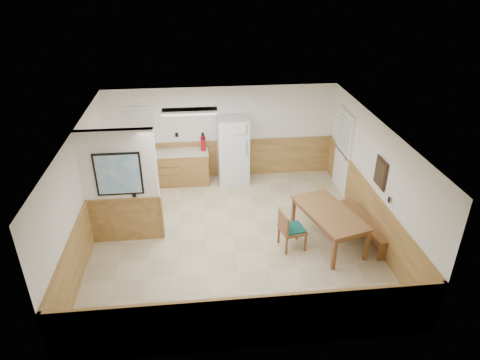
{
  "coord_description": "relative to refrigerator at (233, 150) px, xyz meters",
  "views": [
    {
      "loc": [
        -0.66,
        -7.62,
        5.42
      ],
      "look_at": [
        0.2,
        0.4,
        1.18
      ],
      "focal_mm": 32.0,
      "sensor_mm": 36.0,
      "label": 1
    }
  ],
  "objects": [
    {
      "name": "partition_wall",
      "position": [
        -2.5,
        -2.43,
        0.34
      ],
      "size": [
        1.5,
        0.2,
        2.5
      ],
      "color": "white",
      "rests_on": "ground"
    },
    {
      "name": "left_wall",
      "position": [
        -3.25,
        -2.63,
        0.36
      ],
      "size": [
        0.02,
        6.0,
        2.5
      ],
      "primitive_type": "cube",
      "color": "white",
      "rests_on": "ground"
    },
    {
      "name": "fluorescent_fixture",
      "position": [
        -1.05,
        -1.33,
        1.55
      ],
      "size": [
        1.2,
        0.3,
        0.09
      ],
      "color": "white",
      "rests_on": "ceiling"
    },
    {
      "name": "dining_bench",
      "position": [
        2.55,
        -2.92,
        -0.55
      ],
      "size": [
        0.73,
        1.77,
        0.45
      ],
      "rotation": [
        0.0,
        0.0,
        0.21
      ],
      "color": "olive",
      "rests_on": "ground"
    },
    {
      "name": "back_wall",
      "position": [
        -0.25,
        0.37,
        0.36
      ],
      "size": [
        6.0,
        0.02,
        2.5
      ],
      "primitive_type": "cube",
      "color": "white",
      "rests_on": "ground"
    },
    {
      "name": "ceiling",
      "position": [
        -0.25,
        -2.63,
        1.61
      ],
      "size": [
        6.0,
        6.0,
        0.02
      ],
      "primitive_type": "cube",
      "color": "white",
      "rests_on": "back_wall"
    },
    {
      "name": "wainscot_right",
      "position": [
        2.73,
        -2.63,
        -0.39
      ],
      "size": [
        0.04,
        6.0,
        1.0
      ],
      "primitive_type": "cube",
      "color": "tan",
      "rests_on": "ground"
    },
    {
      "name": "fire_extinguisher",
      "position": [
        -0.77,
        0.06,
        0.23
      ],
      "size": [
        0.13,
        0.13,
        0.5
      ],
      "rotation": [
        0.0,
        0.0,
        -0.06
      ],
      "color": "#AA0918",
      "rests_on": "kitchen_counter"
    },
    {
      "name": "dining_chair",
      "position": [
        0.85,
        -3.12,
        -0.4
      ],
      "size": [
        0.74,
        0.57,
        0.85
      ],
      "rotation": [
        0.0,
        0.0,
        0.19
      ],
      "color": "olive",
      "rests_on": "ground"
    },
    {
      "name": "wall_painting",
      "position": [
        2.72,
        -2.93,
        0.66
      ],
      "size": [
        0.04,
        0.5,
        0.6
      ],
      "color": "#341F14",
      "rests_on": "right_wall"
    },
    {
      "name": "dining_table",
      "position": [
        1.72,
        -3.01,
        -0.23
      ],
      "size": [
        1.33,
        1.93,
        0.75
      ],
      "rotation": [
        0.0,
        0.0,
        0.28
      ],
      "color": "olive",
      "rests_on": "ground"
    },
    {
      "name": "refrigerator",
      "position": [
        0.0,
        0.0,
        0.0
      ],
      "size": [
        0.81,
        0.73,
        1.78
      ],
      "rotation": [
        0.0,
        0.0,
        0.03
      ],
      "color": "white",
      "rests_on": "ground"
    },
    {
      "name": "exterior_door",
      "position": [
        2.71,
        -0.73,
        0.16
      ],
      "size": [
        0.07,
        1.02,
        2.15
      ],
      "color": "white",
      "rests_on": "ground"
    },
    {
      "name": "right_wall",
      "position": [
        2.75,
        -2.63,
        0.36
      ],
      "size": [
        0.02,
        6.0,
        2.5
      ],
      "primitive_type": "cube",
      "color": "white",
      "rests_on": "ground"
    },
    {
      "name": "wainscot_back",
      "position": [
        -0.25,
        0.35,
        -0.39
      ],
      "size": [
        6.0,
        0.04,
        1.0
      ],
      "primitive_type": "cube",
      "color": "tan",
      "rests_on": "ground"
    },
    {
      "name": "kitchen_window",
      "position": [
        -2.35,
        0.35,
        0.66
      ],
      "size": [
        0.8,
        0.04,
        1.0
      ],
      "color": "white",
      "rests_on": "back_wall"
    },
    {
      "name": "wainscot_left",
      "position": [
        -3.23,
        -2.63,
        -0.39
      ],
      "size": [
        0.04,
        6.0,
        1.0
      ],
      "primitive_type": "cube",
      "color": "tan",
      "rests_on": "ground"
    },
    {
      "name": "soap_bottle",
      "position": [
        -2.53,
        0.01,
        0.13
      ],
      "size": [
        0.09,
        0.09,
        0.25
      ],
      "primitive_type": "cylinder",
      "rotation": [
        0.0,
        0.0,
        -0.14
      ],
      "color": "#188832",
      "rests_on": "kitchen_counter"
    },
    {
      "name": "kitchen_counter",
      "position": [
        -1.46,
        0.05,
        -0.43
      ],
      "size": [
        2.2,
        0.61,
        1.0
      ],
      "color": "#A5723A",
      "rests_on": "ground"
    },
    {
      "name": "ground",
      "position": [
        -0.25,
        -2.63,
        -0.89
      ],
      "size": [
        6.0,
        6.0,
        0.0
      ],
      "primitive_type": "plane",
      "color": "#C8B890",
      "rests_on": "ground"
    }
  ]
}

